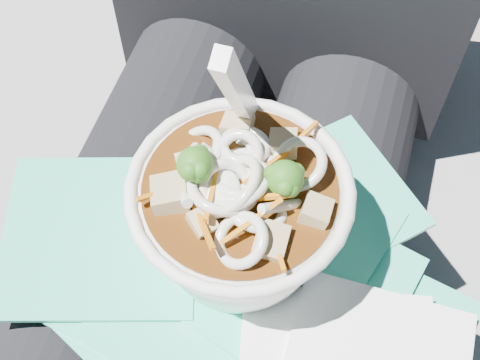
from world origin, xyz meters
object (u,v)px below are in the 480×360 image
(person_body, at_px, (234,181))
(udon_bowl, at_px, (240,210))
(plastic_bag, at_px, (237,278))
(stone_ledge, at_px, (248,270))
(lap, at_px, (203,281))

(person_body, xyz_separation_m, udon_bowl, (0.03, -0.09, 0.12))
(plastic_bag, bearing_deg, person_body, 108.60)
(stone_ledge, xyz_separation_m, person_body, (0.00, -0.06, 0.33))
(stone_ledge, relative_size, lap, 2.08)
(lap, bearing_deg, stone_ledge, 90.00)
(person_body, bearing_deg, plastic_bag, -71.40)
(person_body, bearing_deg, udon_bowl, -69.89)
(lap, relative_size, plastic_bag, 1.25)
(stone_ledge, relative_size, udon_bowl, 4.98)
(stone_ledge, distance_m, udon_bowl, 0.47)
(stone_ledge, height_order, person_body, person_body)
(lap, distance_m, person_body, 0.10)
(lap, relative_size, udon_bowl, 2.39)
(plastic_bag, height_order, udon_bowl, udon_bowl)
(udon_bowl, bearing_deg, person_body, 110.11)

